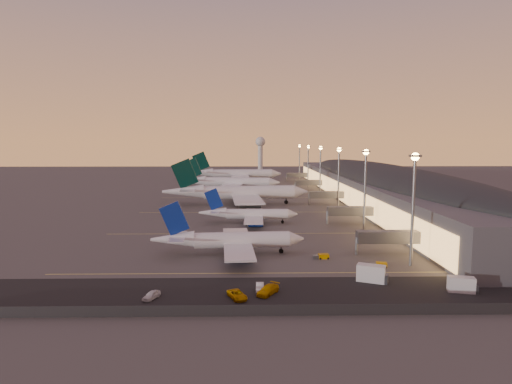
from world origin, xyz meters
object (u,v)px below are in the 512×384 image
(airliner_narrow_north, at_px, (248,214))
(service_van_c, at_px, (260,287))
(service_van_b, at_px, (237,295))
(radar_tower, at_px, (260,148))
(service_van_d, at_px, (268,290))
(airliner_wide_near, at_px, (236,193))
(airliner_wide_far, at_px, (234,174))
(airliner_narrow_south, at_px, (229,240))
(airliner_wide_mid, at_px, (228,182))
(catering_truck_b, at_px, (463,285))
(service_van_a, at_px, (151,295))
(baggage_tug_a, at_px, (379,265))
(catering_truck_a, at_px, (373,274))
(baggage_tug_b, at_px, (322,257))

(airliner_narrow_north, height_order, service_van_c, airliner_narrow_north)
(service_van_b, bearing_deg, radar_tower, 63.92)
(service_van_d, bearing_deg, airliner_wide_near, 127.20)
(airliner_wide_far, relative_size, service_van_c, 15.71)
(airliner_narrow_south, height_order, service_van_d, airliner_narrow_south)
(airliner_wide_far, relative_size, radar_tower, 2.05)
(airliner_wide_mid, bearing_deg, service_van_b, -80.37)
(airliner_narrow_north, bearing_deg, airliner_narrow_south, -95.46)
(catering_truck_b, distance_m, service_van_a, 58.29)
(service_van_c, bearing_deg, airliner_wide_mid, 96.95)
(service_van_c, bearing_deg, service_van_a, -166.28)
(baggage_tug_a, bearing_deg, service_van_a, -145.42)
(airliner_wide_mid, bearing_deg, airliner_narrow_north, -76.88)
(catering_truck_a, relative_size, service_van_a, 1.58)
(airliner_wide_far, distance_m, baggage_tug_b, 201.29)
(airliner_wide_mid, bearing_deg, airliner_wide_far, 94.77)
(radar_tower, height_order, catering_truck_a, radar_tower)
(airliner_wide_mid, relative_size, catering_truck_a, 9.12)
(airliner_narrow_south, xyz_separation_m, airliner_wide_near, (-0.34, 84.84, 1.82))
(catering_truck_b, height_order, service_van_d, catering_truck_b)
(service_van_b, bearing_deg, service_van_c, 20.73)
(radar_tower, bearing_deg, catering_truck_a, -87.43)
(airliner_wide_near, distance_m, catering_truck_b, 122.00)
(airliner_narrow_south, height_order, airliner_wide_far, airliner_wide_far)
(baggage_tug_a, xyz_separation_m, catering_truck_a, (-4.54, -10.20, 1.12))
(baggage_tug_a, bearing_deg, airliner_narrow_north, 132.27)
(airliner_narrow_north, distance_m, service_van_c, 67.74)
(radar_tower, distance_m, service_van_d, 318.58)
(airliner_narrow_south, relative_size, catering_truck_a, 5.90)
(airliner_wide_near, distance_m, service_van_c, 111.74)
(airliner_wide_near, distance_m, radar_tower, 205.77)
(airliner_wide_near, relative_size, airliner_wide_mid, 1.10)
(catering_truck_b, xyz_separation_m, service_van_d, (-36.96, -0.40, -0.54))
(airliner_wide_mid, distance_m, catering_truck_b, 175.43)
(baggage_tug_a, height_order, service_van_a, service_van_a)
(catering_truck_a, bearing_deg, baggage_tug_b, 137.33)
(airliner_narrow_south, bearing_deg, airliner_wide_near, 86.42)
(service_van_a, bearing_deg, airliner_wide_mid, 109.23)
(catering_truck_a, height_order, service_van_d, catering_truck_a)
(service_van_b, height_order, service_van_c, service_van_b)
(airliner_wide_mid, xyz_separation_m, airliner_wide_far, (1.64, 55.47, 0.57))
(baggage_tug_b, relative_size, catering_truck_b, 0.71)
(airliner_narrow_north, xyz_separation_m, catering_truck_b, (40.59, -69.23, -1.81))
(airliner_wide_mid, bearing_deg, radar_tower, 87.83)
(catering_truck_a, bearing_deg, service_van_c, -144.29)
(radar_tower, distance_m, service_van_a, 321.85)
(airliner_wide_far, distance_m, catering_truck_b, 228.63)
(airliner_narrow_north, relative_size, service_van_c, 8.11)
(catering_truck_a, height_order, catering_truck_b, catering_truck_a)
(baggage_tug_a, relative_size, service_van_c, 0.91)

